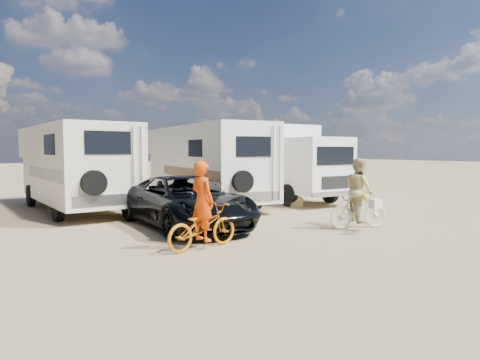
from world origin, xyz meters
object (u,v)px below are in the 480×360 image
rv_left (75,169)px  box_truck (278,163)px  rider_man (202,209)px  cooler (219,205)px  bike_parked (338,192)px  bike_man (202,227)px  dark_suv (186,201)px  rider_woman (359,197)px  rv_main (203,165)px  crate (295,202)px  bike_woman (359,210)px

rv_left → box_truck: box_truck is taller
rider_man → cooler: (3.03, 5.14, -0.68)m
bike_parked → bike_man: bearing=119.6°
box_truck → dark_suv: 7.73m
dark_suv → cooler: dark_suv is taller
rider_woman → cooler: size_ratio=3.43×
bike_man → rider_woman: size_ratio=1.05×
rv_left → dark_suv: bearing=-72.9°
rv_main → rv_left: (-4.93, 0.42, -0.05)m
cooler → crate: cooler is taller
rv_left → crate: rv_left is taller
bike_woman → crate: size_ratio=3.71×
bike_woman → rider_woman: size_ratio=0.97×
rv_main → rv_left: rv_main is taller
rv_main → bike_parked: 5.83m
rv_main → bike_woman: size_ratio=4.97×
bike_woman → bike_parked: bike_woman is taller
dark_suv → bike_parked: (7.98, 2.41, -0.33)m
bike_woman → rider_man: size_ratio=0.97×
rv_left → rv_main: bearing=-10.7°
dark_suv → bike_man: 2.85m
rider_man → rider_woman: 4.85m
rv_main → bike_parked: bearing=-20.9°
rv_main → rv_left: size_ratio=1.18×
dark_suv → cooler: (2.28, 2.40, -0.52)m
bike_woman → bike_parked: 6.38m
rider_man → rider_woman: rider_woman is taller
bike_woman → crate: (1.33, 4.66, -0.33)m
rv_main → dark_suv: size_ratio=1.64×
rv_left → cooler: size_ratio=13.96×
rv_left → rider_man: size_ratio=4.10×
rv_main → rider_woman: (1.34, -7.38, -0.67)m
box_truck → bike_woman: (-2.19, -7.06, -1.11)m
crate → box_truck: bearing=70.2°
crate → bike_man: bearing=-142.5°
box_truck → crate: bearing=-110.2°
rider_woman → rv_left: bearing=54.9°
rv_left → rider_woman: size_ratio=4.07×
crate → dark_suv: bearing=-159.8°
bike_man → bike_parked: bearing=-73.9°
rider_woman → rv_main: bearing=26.4°
bike_woman → box_truck: bearing=-1.1°
bike_parked → cooler: bike_parked is taller
box_truck → rider_woman: bearing=-107.6°
bike_woman → cooler: (-1.82, 5.06, -0.31)m
bike_man → crate: bike_man is taller
bike_man → bike_woman: size_ratio=1.09×
crate → rv_main: bearing=134.4°
rv_left → bike_parked: bearing=-20.9°
bike_man → bike_woman: bearing=-103.5°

